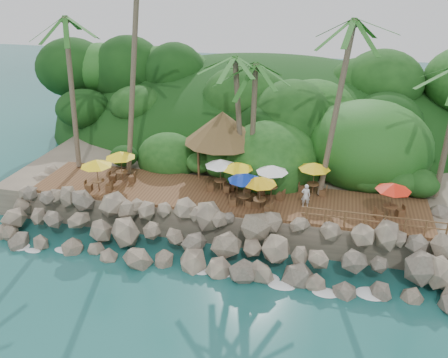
# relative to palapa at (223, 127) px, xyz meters

# --- Properties ---
(ground) EXTENTS (140.00, 140.00, 0.00)m
(ground) POSITION_rel_palapa_xyz_m (0.96, -9.43, -5.79)
(ground) COLOR #19514F
(ground) RESTS_ON ground
(land_base) EXTENTS (32.00, 25.20, 2.10)m
(land_base) POSITION_rel_palapa_xyz_m (0.96, 6.57, -4.74)
(land_base) COLOR gray
(land_base) RESTS_ON ground
(jungle_hill) EXTENTS (44.80, 28.00, 15.40)m
(jungle_hill) POSITION_rel_palapa_xyz_m (0.96, 14.07, -5.79)
(jungle_hill) COLOR #143811
(jungle_hill) RESTS_ON ground
(seawall) EXTENTS (29.00, 4.00, 2.30)m
(seawall) POSITION_rel_palapa_xyz_m (0.96, -7.43, -4.64)
(seawall) COLOR gray
(seawall) RESTS_ON ground
(terrace) EXTENTS (26.00, 5.00, 0.20)m
(terrace) POSITION_rel_palapa_xyz_m (0.96, -3.43, -3.59)
(terrace) COLOR brown
(terrace) RESTS_ON land_base
(jungle_foliage) EXTENTS (44.00, 16.00, 12.00)m
(jungle_foliage) POSITION_rel_palapa_xyz_m (0.96, 5.57, -5.79)
(jungle_foliage) COLOR #143811
(jungle_foliage) RESTS_ON ground
(foam_line) EXTENTS (25.20, 0.80, 0.06)m
(foam_line) POSITION_rel_palapa_xyz_m (0.96, -9.13, -5.76)
(foam_line) COLOR white
(foam_line) RESTS_ON ground
(palms) EXTENTS (31.34, 6.89, 15.13)m
(palms) POSITION_rel_palapa_xyz_m (1.43, -0.89, 6.60)
(palms) COLOR brown
(palms) RESTS_ON ground
(palapa) EXTENTS (5.47, 5.47, 4.60)m
(palapa) POSITION_rel_palapa_xyz_m (0.00, 0.00, 0.00)
(palapa) COLOR brown
(palapa) RESTS_ON ground
(dining_clusters) EXTENTS (20.76, 5.11, 2.26)m
(dining_clusters) POSITION_rel_palapa_xyz_m (1.88, -3.69, -1.62)
(dining_clusters) COLOR brown
(dining_clusters) RESTS_ON terrace
(railing) EXTENTS (8.30, 0.10, 1.00)m
(railing) POSITION_rel_palapa_xyz_m (10.40, -5.78, -2.88)
(railing) COLOR brown
(railing) RESTS_ON terrace
(waiter) EXTENTS (0.61, 0.44, 1.56)m
(waiter) POSITION_rel_palapa_xyz_m (6.33, -3.91, -2.71)
(waiter) COLOR silver
(waiter) RESTS_ON terrace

